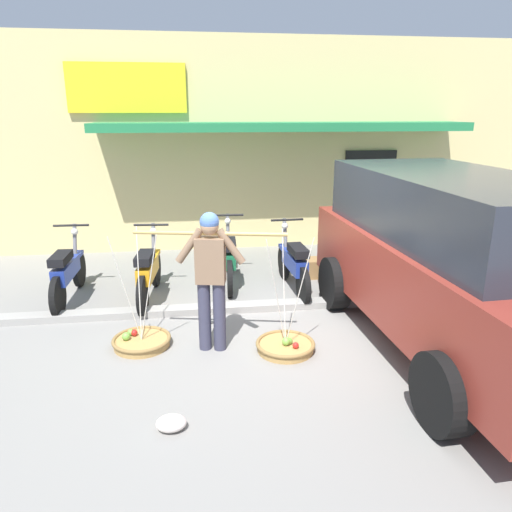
{
  "coord_description": "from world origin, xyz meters",
  "views": [
    {
      "loc": [
        -0.74,
        -5.75,
        2.78
      ],
      "look_at": [
        0.13,
        0.6,
        0.85
      ],
      "focal_mm": 33.78,
      "sensor_mm": 36.0,
      "label": 1
    }
  ],
  "objects": [
    {
      "name": "fruit_vendor",
      "position": [
        -0.54,
        -0.42,
        0.98
      ],
      "size": [
        1.74,
        0.4,
        1.7
      ],
      "color": "#38384C",
      "rests_on": "ground"
    },
    {
      "name": "wooden_crate",
      "position": [
        1.37,
        2.02,
        0.16
      ],
      "size": [
        0.44,
        0.36,
        0.32
      ],
      "primitive_type": "cube",
      "color": "olive",
      "rests_on": "ground"
    },
    {
      "name": "plastic_litter_bag",
      "position": [
        -0.99,
        -1.94,
        0.07
      ],
      "size": [
        0.28,
        0.22,
        0.14
      ],
      "primitive_type": "ellipsoid",
      "color": "silver",
      "rests_on": "ground"
    },
    {
      "name": "motorcycle_nearest_shop",
      "position": [
        -2.63,
        1.44,
        0.45
      ],
      "size": [
        0.54,
        1.82,
        1.09
      ],
      "color": "black",
      "rests_on": "ground"
    },
    {
      "name": "ground_plane",
      "position": [
        0.0,
        0.0,
        0.0
      ],
      "size": [
        90.0,
        90.0,
        0.0
      ],
      "primitive_type": "plane",
      "color": "gray"
    },
    {
      "name": "fruit_basket_left_side",
      "position": [
        -1.41,
        -0.24,
        0.07
      ],
      "size": [
        0.72,
        0.72,
        1.45
      ],
      "color": "#B2894C",
      "rests_on": "ground"
    },
    {
      "name": "storefront_building",
      "position": [
        1.08,
        6.55,
        2.1
      ],
      "size": [
        13.0,
        6.0,
        4.2
      ],
      "color": "#DBC684",
      "rests_on": "ground"
    },
    {
      "name": "parked_truck",
      "position": [
        2.3,
        -0.74,
        1.13
      ],
      "size": [
        2.3,
        4.88,
        2.1
      ],
      "color": "maroon",
      "rests_on": "ground"
    },
    {
      "name": "motorcycle_third_in_row",
      "position": [
        -0.15,
        1.88,
        0.45
      ],
      "size": [
        0.54,
        1.82,
        1.09
      ],
      "color": "black",
      "rests_on": "ground"
    },
    {
      "name": "fruit_basket_right_side",
      "position": [
        0.33,
        -0.6,
        0.07
      ],
      "size": [
        0.72,
        0.72,
        1.45
      ],
      "color": "#B2894C",
      "rests_on": "ground"
    },
    {
      "name": "motorcycle_second_in_row",
      "position": [
        -1.42,
        1.31,
        0.45
      ],
      "size": [
        0.54,
        1.82,
        1.09
      ],
      "color": "black",
      "rests_on": "ground"
    },
    {
      "name": "sidewalk_curb",
      "position": [
        0.0,
        0.7,
        0.05
      ],
      "size": [
        20.0,
        0.24,
        0.1
      ],
      "primitive_type": "cube",
      "color": "gray",
      "rests_on": "ground"
    },
    {
      "name": "motorcycle_end_of_row",
      "position": [
        0.84,
        1.37,
        0.45
      ],
      "size": [
        0.54,
        1.82,
        1.09
      ],
      "color": "black",
      "rests_on": "ground"
    }
  ]
}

